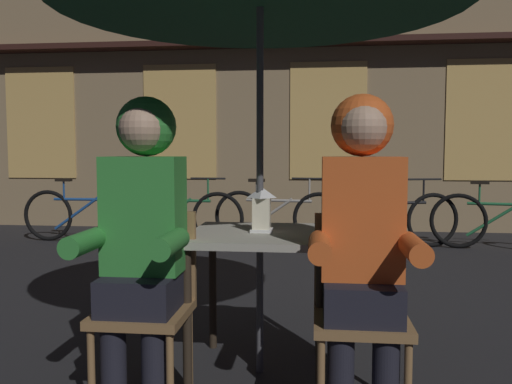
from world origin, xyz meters
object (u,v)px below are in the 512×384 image
at_px(chair_right, 360,303).
at_px(bicycle_third, 278,216).
at_px(bicycle_fourth, 392,219).
at_px(bicycle_second, 178,216).
at_px(person_left_hooded, 142,221).
at_px(cafe_table, 260,251).
at_px(person_right_hooded, 362,224).
at_px(bicycle_nearest, 85,215).
at_px(chair_left, 148,296).
at_px(bicycle_fifth, 505,221).
at_px(lantern, 262,208).

distance_m(chair_right, bicycle_third, 4.30).
bearing_deg(bicycle_fourth, chair_right, -99.96).
bearing_deg(bicycle_second, chair_right, -65.09).
xyz_separation_m(person_left_hooded, bicycle_second, (-0.95, 4.17, -0.50)).
distance_m(cafe_table, bicycle_fourth, 3.93).
height_order(cafe_table, person_left_hooded, person_left_hooded).
relative_size(person_right_hooded, bicycle_nearest, 0.83).
xyz_separation_m(chair_left, bicycle_fifth, (2.96, 4.07, -0.14)).
distance_m(cafe_table, lantern, 0.22).
bearing_deg(person_left_hooded, lantern, 41.50).
bearing_deg(bicycle_nearest, chair_left, -62.29).
distance_m(lantern, bicycle_second, 4.03).
xyz_separation_m(bicycle_nearest, bicycle_second, (1.23, -0.03, 0.00)).
height_order(person_right_hooded, bicycle_second, person_right_hooded).
bearing_deg(chair_left, bicycle_second, 102.99).
xyz_separation_m(chair_right, bicycle_fourth, (0.72, 4.10, -0.14)).
height_order(lantern, bicycle_fifth, lantern).
height_order(chair_right, bicycle_nearest, chair_right).
bearing_deg(bicycle_second, bicycle_third, 6.51).
height_order(chair_left, chair_right, same).
bearing_deg(chair_left, person_left_hooded, -90.00).
xyz_separation_m(bicycle_nearest, bicycle_fourth, (3.85, -0.04, 0.00)).
bearing_deg(bicycle_third, chair_left, -94.11).
bearing_deg(cafe_table, chair_left, -142.45).
xyz_separation_m(chair_left, chair_right, (0.96, 0.00, 0.00)).
bearing_deg(bicycle_third, bicycle_nearest, -177.34).
relative_size(bicycle_second, bicycle_fourth, 1.02).
xyz_separation_m(cafe_table, person_left_hooded, (-0.48, -0.43, 0.21)).
relative_size(lantern, bicycle_second, 0.14).
distance_m(lantern, bicycle_fourth, 3.94).
bearing_deg(lantern, person_right_hooded, -42.50).
bearing_deg(chair_left, bicycle_third, 85.89).
xyz_separation_m(bicycle_nearest, bicycle_fifth, (5.14, -0.06, 0.00)).
distance_m(cafe_table, bicycle_nearest, 4.62).
xyz_separation_m(person_left_hooded, person_right_hooded, (0.96, 0.00, 0.00)).
distance_m(cafe_table, chair_right, 0.62).
relative_size(lantern, person_right_hooded, 0.17).
height_order(bicycle_nearest, bicycle_fifth, same).
relative_size(cafe_table, bicycle_fourth, 0.45).
height_order(bicycle_third, bicycle_fourth, same).
bearing_deg(chair_left, cafe_table, 37.55).
distance_m(person_right_hooded, bicycle_fifth, 4.62).
relative_size(chair_left, chair_right, 1.00).
bearing_deg(bicycle_fourth, bicycle_fifth, -1.03).
xyz_separation_m(chair_left, bicycle_third, (0.31, 4.25, -0.14)).
xyz_separation_m(person_left_hooded, bicycle_nearest, (-2.17, 4.19, -0.50)).
height_order(chair_right, person_right_hooded, person_right_hooded).
bearing_deg(lantern, cafe_table, -142.87).
relative_size(bicycle_second, bicycle_fifth, 1.01).
distance_m(cafe_table, bicycle_third, 3.90).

